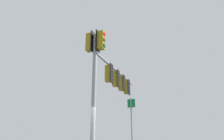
% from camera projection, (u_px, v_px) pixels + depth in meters
% --- Properties ---
extents(signal_mast_assembly, '(1.19, 6.27, 6.11)m').
position_uv_depth(signal_mast_assembly, '(109.00, 75.00, 10.57)').
color(signal_mast_assembly, gray).
rests_on(signal_mast_assembly, ground).
extents(route_sign_primary, '(0.38, 0.10, 3.07)m').
position_uv_depth(route_sign_primary, '(132.00, 124.00, 9.07)').
color(route_sign_primary, slate).
rests_on(route_sign_primary, ground).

